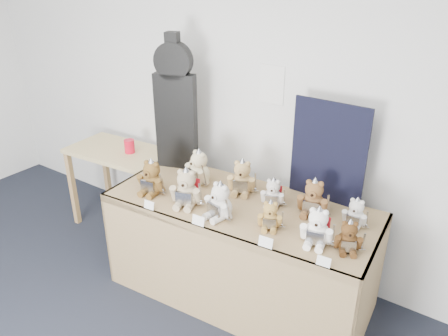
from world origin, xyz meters
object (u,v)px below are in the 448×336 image
Objects in this scene: teddy_front_left at (186,189)px; teddy_back_centre_right at (273,194)px; teddy_front_far_right at (317,228)px; teddy_back_right at (313,199)px; display_table at (235,229)px; teddy_front_centre at (220,202)px; teddy_back_centre_left at (242,178)px; side_table at (120,162)px; teddy_front_far_left at (152,179)px; teddy_back_end at (355,214)px; red_cup at (129,146)px; teddy_front_end at (349,238)px; teddy_back_left at (198,169)px; teddy_front_right at (270,216)px; guitar_case at (175,105)px.

teddy_front_left is 0.63m from teddy_back_centre_right.
teddy_back_right is (-0.17, 0.32, 0.01)m from teddy_front_far_right.
teddy_front_centre reaches higher than display_table.
side_table is at bearing 156.63° from teddy_back_centre_left.
teddy_front_far_left is 1.50m from teddy_back_end.
teddy_back_centre_left is 1.01× the size of teddy_back_right.
red_cup is 2.26m from teddy_front_end.
teddy_front_left is 1.34× the size of teddy_back_centre_right.
teddy_back_centre_left is (0.23, 0.39, -0.01)m from teddy_front_left.
teddy_back_centre_left is (0.56, 0.39, -0.00)m from teddy_front_far_left.
teddy_front_centre is at bearing -20.74° from teddy_back_left.
teddy_front_far_left is 1.50m from teddy_front_end.
teddy_back_centre_left is at bearing 39.75° from teddy_front_left.
teddy_front_far_right is 0.91× the size of teddy_back_left.
teddy_front_end is 0.99× the size of teddy_back_centre_right.
teddy_front_end is at bearing -3.48° from teddy_front_far_left.
display_table is 8.66× the size of teddy_back_centre_right.
teddy_front_far_right is at bearing 4.03° from teddy_back_left.
teddy_front_far_right is (0.33, 0.01, 0.02)m from teddy_front_right.
guitar_case is 4.82× the size of teddy_front_end.
teddy_front_left is 1.12× the size of teddy_front_far_right.
teddy_front_right is 0.98× the size of teddy_back_end.
display_table is 6.85× the size of teddy_back_centre_left.
teddy_front_far_right is 1.24× the size of teddy_back_end.
display_table is at bearing -4.14° from teddy_back_left.
teddy_front_left is at bearing 161.83° from teddy_front_right.
red_cup is (-1.39, 0.32, 0.23)m from display_table.
guitar_case reaches higher than display_table.
teddy_front_end is 0.30m from teddy_back_end.
teddy_front_centre is 0.40m from teddy_back_centre_left.
display_table is 16.25× the size of red_cup.
teddy_front_right reaches higher than red_cup.
teddy_back_end is at bearing 38.65° from teddy_front_centre.
teddy_front_far_right reaches higher than teddy_front_end.
red_cup is 0.40× the size of teddy_front_left.
teddy_back_right reaches higher than teddy_front_centre.
display_table is 6.55× the size of teddy_back_left.
side_table is at bearing 167.16° from teddy_back_right.
teddy_back_right reaches higher than teddy_back_centre_right.
teddy_back_left is 1.25m from teddy_back_end.
teddy_front_end is at bearing -13.70° from teddy_front_left.
side_table is 1.30m from teddy_front_left.
teddy_front_far_right reaches higher than teddy_back_end.
teddy_back_centre_left is (1.29, -0.08, 0.07)m from red_cup.
guitar_case is 1.75m from teddy_front_end.
teddy_front_far_left is at bearing -168.58° from teddy_front_centre.
teddy_back_left is (0.35, -0.16, -0.43)m from guitar_case.
teddy_back_centre_right reaches higher than side_table.
teddy_front_right is 0.57m from teddy_back_end.
teddy_front_end is at bearing -8.85° from red_cup.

